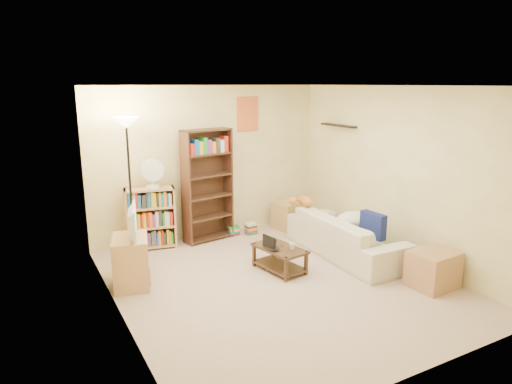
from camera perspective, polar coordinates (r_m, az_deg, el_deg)
room at (r=5.61m, az=3.03°, el=4.13°), size 4.50×4.54×2.52m
sofa at (r=6.99m, az=11.22°, el=-5.38°), size 2.13×0.93×0.61m
navy_pillow at (r=6.64m, az=14.40°, el=-4.04°), size 0.15×0.41×0.36m
cream_blanket at (r=7.05m, az=12.01°, el=-3.39°), size 0.56×0.40×0.24m
tabby_cat at (r=7.35m, az=5.85°, el=-1.10°), size 0.48×0.18×0.17m
coffee_table at (r=6.35m, az=2.95°, el=-8.04°), size 0.55×0.83×0.34m
laptop at (r=6.29m, az=2.41°, el=-6.79°), size 0.46×0.40×0.03m
laptop_screen at (r=6.19m, az=1.64°, el=-6.25°), size 0.05×0.25×0.17m
mug at (r=6.20m, az=4.57°, el=-6.81°), size 0.18×0.18×0.09m
tv_remote at (r=6.53m, az=2.05°, el=-6.07°), size 0.10×0.14×0.02m
tv_stand at (r=6.07m, az=-15.34°, el=-8.38°), size 0.57×0.69×0.65m
television at (r=5.90m, az=-15.65°, el=-3.66°), size 0.74×0.43×0.40m
tall_bookshelf at (r=7.39m, az=-6.08°, el=1.15°), size 0.86×0.41×1.83m
short_bookshelf at (r=7.29m, az=-13.03°, el=-3.21°), size 0.79×0.43×0.97m
desk_fan at (r=7.09m, az=-12.82°, el=2.31°), size 0.34×0.19×0.45m
floor_lamp at (r=6.57m, az=-15.74°, el=5.33°), size 0.35×0.35×2.08m
side_table at (r=8.15m, az=3.86°, el=-2.93°), size 0.51×0.51×0.47m
end_cabinet at (r=6.27m, az=21.26°, el=-8.98°), size 0.59×0.50×0.47m
book_stacks at (r=7.83m, az=-1.61°, el=-4.69°), size 0.48×0.24×0.20m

